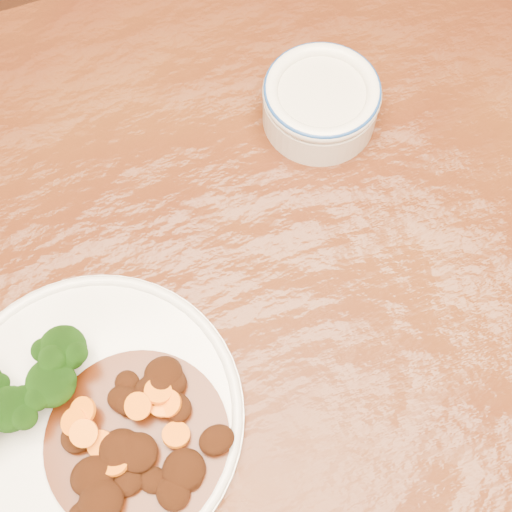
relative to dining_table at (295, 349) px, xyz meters
name	(u,v)px	position (x,y,z in m)	size (l,w,h in m)	color
ground	(277,452)	(0.00, 0.00, -0.67)	(4.00, 4.00, 0.00)	#4A2212
dining_table	(295,349)	(0.00, 0.00, 0.00)	(1.54, 0.96, 0.75)	#51270E
dinner_plate	(91,418)	(-0.20, -0.01, 0.09)	(0.26, 0.26, 0.02)	silver
broccoli_florets	(26,386)	(-0.23, 0.03, 0.12)	(0.12, 0.07, 0.04)	#628645
mince_stew	(137,444)	(-0.17, -0.05, 0.10)	(0.15, 0.15, 0.03)	#491D07
dip_bowl	(321,101)	(0.11, 0.19, 0.11)	(0.12, 0.12, 0.05)	silver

